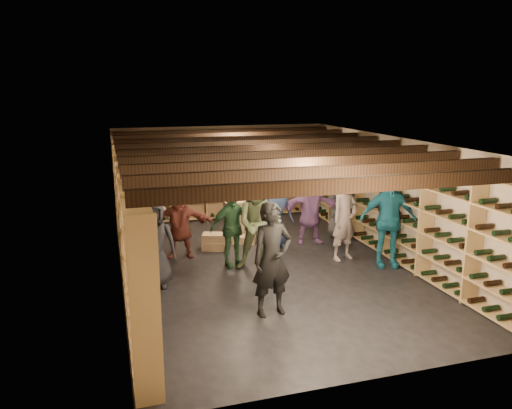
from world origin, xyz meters
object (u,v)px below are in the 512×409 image
(person_7, at_px, (345,219))
(person_2, at_px, (259,224))
(person_1, at_px, (272,259))
(person_10, at_px, (232,228))
(person_12, at_px, (342,200))
(crate_loose, at_px, (244,239))
(person_5, at_px, (179,222))
(person_6, at_px, (275,210))
(person_0, at_px, (154,244))
(person_11, at_px, (310,208))
(person_9, at_px, (151,219))
(crate_stack_right, at_px, (214,242))
(person_4, at_px, (388,220))
(crate_stack_left, at_px, (236,220))

(person_7, bearing_deg, person_2, 163.98)
(person_1, distance_m, person_10, 2.24)
(person_1, bearing_deg, person_12, 42.23)
(person_10, xyz_separation_m, person_12, (2.84, 1.05, 0.13))
(crate_loose, distance_m, person_10, 1.57)
(person_5, distance_m, person_6, 2.06)
(person_0, relative_size, person_11, 0.98)
(person_0, height_order, person_9, person_9)
(crate_stack_right, height_order, crate_loose, crate_stack_right)
(person_6, relative_size, person_10, 1.09)
(person_10, bearing_deg, crate_stack_right, 86.17)
(crate_loose, relative_size, person_1, 0.29)
(crate_stack_right, bearing_deg, person_7, -29.47)
(person_6, bearing_deg, person_10, -148.38)
(crate_loose, xyz_separation_m, person_2, (-0.16, -1.62, 0.80))
(crate_loose, relative_size, person_4, 0.27)
(person_5, relative_size, person_11, 0.93)
(person_4, height_order, person_12, person_4)
(person_1, bearing_deg, person_11, 50.81)
(person_5, xyz_separation_m, person_6, (2.06, 0.10, 0.08))
(crate_loose, distance_m, person_9, 2.19)
(crate_stack_left, height_order, person_0, person_0)
(person_4, xyz_separation_m, person_11, (-0.83, 1.79, -0.12))
(crate_stack_left, height_order, person_5, person_5)
(person_10, bearing_deg, crate_stack_left, 61.79)
(person_4, relative_size, person_11, 1.15)
(crate_stack_right, bearing_deg, crate_loose, 18.64)
(person_4, bearing_deg, person_10, 179.90)
(person_7, distance_m, person_9, 3.84)
(crate_stack_right, bearing_deg, crate_stack_left, 46.05)
(crate_stack_left, distance_m, person_9, 2.17)
(person_2, xyz_separation_m, person_10, (-0.44, 0.33, -0.13))
(crate_stack_right, xyz_separation_m, person_2, (0.58, -1.38, 0.71))
(person_1, relative_size, person_2, 0.99)
(person_1, distance_m, person_2, 1.94)
(crate_stack_right, xyz_separation_m, person_0, (-1.38, -1.68, 0.60))
(person_0, bearing_deg, person_9, 95.47)
(person_2, bearing_deg, person_4, 3.35)
(person_1, distance_m, person_4, 3.09)
(person_5, relative_size, person_9, 0.90)
(person_7, bearing_deg, crate_stack_left, 112.66)
(person_10, xyz_separation_m, person_11, (2.01, 0.91, 0.04))
(person_0, height_order, person_2, person_2)
(person_6, bearing_deg, crate_loose, 139.12)
(crate_stack_right, height_order, person_5, person_5)
(person_12, bearing_deg, person_1, -150.40)
(crate_loose, xyz_separation_m, person_5, (-1.48, -0.51, 0.65))
(crate_stack_left, bearing_deg, crate_loose, -81.34)
(crate_stack_left, distance_m, person_11, 1.73)
(person_4, relative_size, person_12, 1.04)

